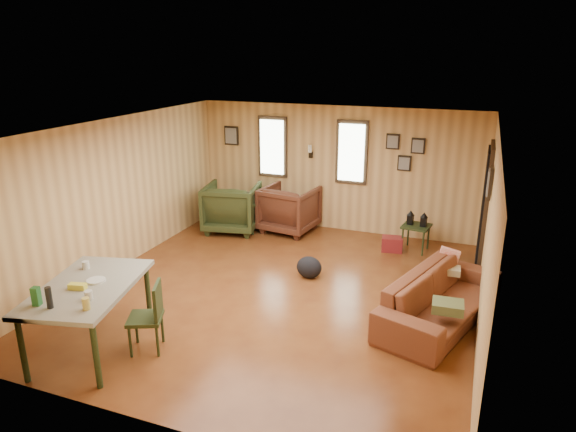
# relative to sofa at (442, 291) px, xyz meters

# --- Properties ---
(room) EXTENTS (5.54, 6.04, 2.44)m
(room) POSITION_rel_sofa_xyz_m (-2.11, 0.31, 0.77)
(room) COLOR brown
(room) RESTS_ON ground
(sofa) EXTENTS (1.30, 2.29, 0.86)m
(sofa) POSITION_rel_sofa_xyz_m (0.00, 0.00, 0.00)
(sofa) COLOR brown
(sofa) RESTS_ON ground
(recliner_brown) EXTENTS (1.07, 1.02, 0.99)m
(recliner_brown) POSITION_rel_sofa_xyz_m (-3.06, 2.58, 0.06)
(recliner_brown) COLOR #512718
(recliner_brown) RESTS_ON ground
(recliner_green) EXTENTS (1.16, 1.11, 1.02)m
(recliner_green) POSITION_rel_sofa_xyz_m (-4.12, 2.22, 0.08)
(recliner_green) COLOR #2D3618
(recliner_green) RESTS_ON ground
(end_table) EXTENTS (0.75, 0.72, 0.74)m
(end_table) POSITION_rel_sofa_xyz_m (-3.79, 2.42, -0.02)
(end_table) COLOR #263417
(end_table) RESTS_ON ground
(side_table) EXTENTS (0.51, 0.51, 0.72)m
(side_table) POSITION_rel_sofa_xyz_m (-0.63, 2.41, 0.06)
(side_table) COLOR #263417
(side_table) RESTS_ON ground
(cooler) EXTENTS (0.39, 0.30, 0.26)m
(cooler) POSITION_rel_sofa_xyz_m (-1.00, 2.24, -0.30)
(cooler) COLOR maroon
(cooler) RESTS_ON ground
(backpack) EXTENTS (0.48, 0.43, 0.34)m
(backpack) POSITION_rel_sofa_xyz_m (-2.02, 0.67, -0.26)
(backpack) COLOR black
(backpack) RESTS_ON ground
(sofa_pillows) EXTENTS (0.46, 1.57, 0.32)m
(sofa_pillows) POSITION_rel_sofa_xyz_m (0.07, 0.13, 0.06)
(sofa_pillows) COLOR #525B32
(sofa_pillows) RESTS_ON sofa
(dining_table) EXTENTS (1.32, 1.80, 1.06)m
(dining_table) POSITION_rel_sofa_xyz_m (-3.77, -2.13, 0.32)
(dining_table) COLOR gray
(dining_table) RESTS_ON ground
(dining_chair) EXTENTS (0.50, 0.50, 0.85)m
(dining_chair) POSITION_rel_sofa_xyz_m (-3.11, -1.88, 0.04)
(dining_chair) COLOR #2D3618
(dining_chair) RESTS_ON ground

